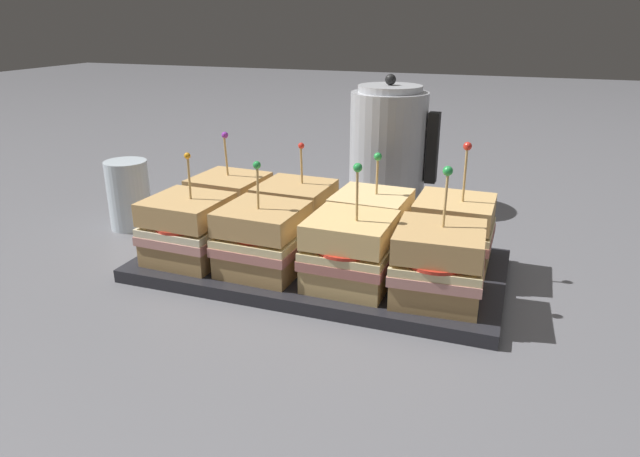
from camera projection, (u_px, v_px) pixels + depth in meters
The scene contains 12 objects.
ground_plane at pixel (320, 271), 0.82m from camera, with size 6.00×6.00×0.00m, color slate.
serving_platter at pixel (320, 266), 0.82m from camera, with size 0.51×0.26×0.02m.
sandwich_front_far_left at pixel (188, 229), 0.80m from camera, with size 0.11×0.11×0.16m.
sandwich_front_center_left at pixel (263, 240), 0.77m from camera, with size 0.11×0.11×0.15m.
sandwich_front_center_right at pixel (350, 252), 0.73m from camera, with size 0.11×0.11×0.16m.
sandwich_front_far_right at pixel (438, 264), 0.69m from camera, with size 0.11×0.11×0.17m.
sandwich_back_far_left at pixel (230, 204), 0.91m from camera, with size 0.11×0.12×0.16m.
sandwich_back_center_left at pixel (295, 213), 0.87m from camera, with size 0.11×0.11×0.15m.
sandwich_back_center_right at pixel (371, 222), 0.83m from camera, with size 0.11×0.11×0.15m.
sandwich_back_far_right at pixel (453, 231), 0.80m from camera, with size 0.11×0.11×0.17m.
kettle_steel at pixel (388, 148), 1.07m from camera, with size 0.17×0.14×0.25m.
drinking_glass at pixel (129, 195), 0.97m from camera, with size 0.07×0.07×0.12m.
Camera 1 is at (0.25, -0.70, 0.35)m, focal length 32.00 mm.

